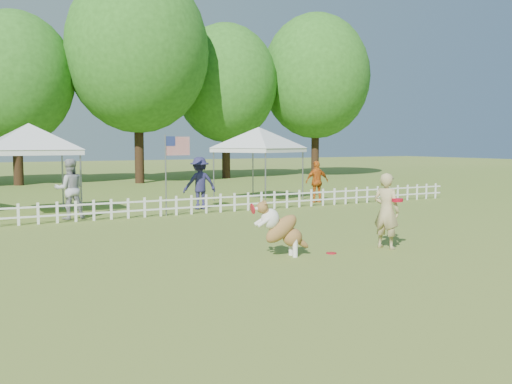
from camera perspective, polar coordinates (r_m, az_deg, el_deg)
ground at (r=11.62m, az=5.78°, el=-6.12°), size 120.00×120.00×0.00m
picket_fence at (r=17.71m, az=-7.22°, el=-1.31°), size 22.00×0.08×0.60m
handler at (r=12.27m, az=12.90°, el=-1.86°), size 0.55×0.67×1.60m
dog at (r=11.12m, az=2.64°, el=-3.69°), size 1.13×0.54×1.12m
frisbee_on_turf at (r=11.63m, az=7.54°, el=-6.08°), size 0.22×0.22×0.02m
canopy_tent_left at (r=18.78m, az=-21.66°, el=2.02°), size 2.76×2.76×2.75m
canopy_tent_right at (r=21.94m, az=0.27°, el=2.76°), size 3.51×3.51×2.75m
flag_pole at (r=17.49m, az=-9.01°, el=1.65°), size 0.94×0.31×2.46m
spectator_a at (r=17.41m, az=-18.13°, el=0.29°), size 0.88×0.70×1.76m
spectator_b at (r=19.08m, az=-5.65°, el=0.88°), size 1.18×0.74×1.75m
spectator_c at (r=21.30m, az=6.12°, el=1.04°), size 0.96×0.52×1.55m
tree_center_left at (r=32.16m, az=-22.92°, el=9.36°), size 6.00×6.00×9.80m
tree_center_right at (r=32.07m, az=-11.74°, el=12.18°), size 7.60×7.60×12.60m
tree_right at (r=35.56m, az=-3.04°, el=9.78°), size 6.20×6.20×10.40m
tree_far_right at (r=37.77m, az=5.99°, el=10.24°), size 7.00×7.00×11.40m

